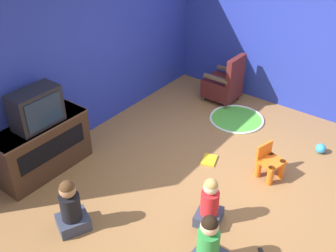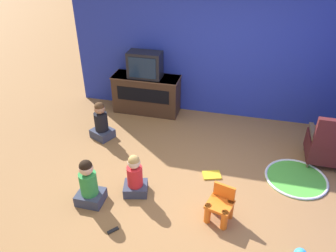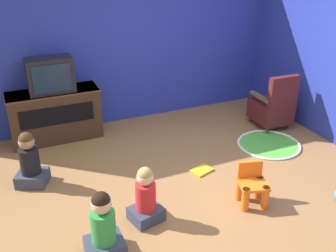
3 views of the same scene
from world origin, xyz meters
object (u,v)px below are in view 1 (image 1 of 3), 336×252
at_px(television, 36,108).
at_px(black_armchair, 224,84).
at_px(child_watching_left, 210,204).
at_px(yellow_kid_chair, 269,164).
at_px(book, 209,160).
at_px(tv_cabinet, 43,147).
at_px(child_watching_center, 71,208).
at_px(child_watching_right, 208,245).
at_px(toy_ball, 321,149).

bearing_deg(television, black_armchair, -15.93).
distance_m(television, child_watching_left, 2.50).
xyz_separation_m(yellow_kid_chair, book, (-0.20, 0.83, -0.19)).
bearing_deg(tv_cabinet, yellow_kid_chair, -55.25).
distance_m(black_armchair, child_watching_center, 3.76).
bearing_deg(black_armchair, tv_cabinet, -15.27).
height_order(child_watching_left, child_watching_center, child_watching_center).
xyz_separation_m(child_watching_left, book, (1.02, 0.63, -0.27)).
bearing_deg(yellow_kid_chair, black_armchair, 62.54).
bearing_deg(tv_cabinet, child_watching_right, -89.90).
bearing_deg(child_watching_center, toy_ball, -4.89).
xyz_separation_m(yellow_kid_chair, toy_ball, (0.98, -0.40, -0.13)).
relative_size(television, child_watching_right, 0.90).
bearing_deg(child_watching_left, child_watching_right, -162.77).
distance_m(yellow_kid_chair, book, 0.87).
bearing_deg(toy_ball, television, 133.37).
distance_m(black_armchair, toy_ball, 2.07).
bearing_deg(child_watching_left, black_armchair, 13.91).
relative_size(black_armchair, yellow_kid_chair, 1.91).
relative_size(yellow_kid_chair, book, 1.50).
bearing_deg(tv_cabinet, child_watching_center, -113.74).
bearing_deg(yellow_kid_chair, child_watching_right, -160.57).
bearing_deg(child_watching_left, book, 18.30).
bearing_deg(child_watching_left, toy_ball, -28.52).
bearing_deg(child_watching_center, child_watching_left, -25.05).
height_order(television, yellow_kid_chair, television).
height_order(tv_cabinet, black_armchair, black_armchair).
height_order(black_armchair, toy_ball, black_armchair).
bearing_deg(black_armchair, child_watching_right, 29.15).
relative_size(black_armchair, book, 2.86).
distance_m(child_watching_left, toy_ball, 2.29).
distance_m(black_armchair, yellow_kid_chair, 2.18).
bearing_deg(black_armchair, television, -14.64).
bearing_deg(tv_cabinet, child_watching_left, -76.81).
bearing_deg(tv_cabinet, black_armchair, -16.56).
height_order(toy_ball, book, toy_ball).
distance_m(child_watching_right, book, 1.86).
bearing_deg(book, child_watching_right, -167.09).
distance_m(yellow_kid_chair, child_watching_center, 2.69).
xyz_separation_m(television, child_watching_right, (0.00, -2.65, -0.72)).
relative_size(child_watching_left, child_watching_center, 0.93).
bearing_deg(television, yellow_kid_chair, -54.84).
xyz_separation_m(child_watching_center, book, (2.07, -0.60, -0.29)).
distance_m(tv_cabinet, yellow_kid_chair, 3.12).
relative_size(tv_cabinet, child_watching_left, 2.03).
relative_size(television, child_watching_center, 0.91).
bearing_deg(black_armchair, yellow_kid_chair, 48.43).
bearing_deg(black_armchair, child_watching_left, 28.58).
xyz_separation_m(black_armchair, child_watching_left, (-2.70, -1.39, -0.06)).
bearing_deg(tv_cabinet, book, -47.71).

